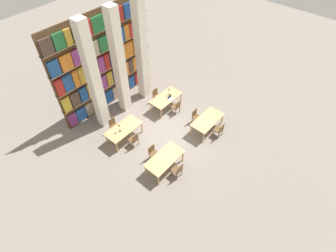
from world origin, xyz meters
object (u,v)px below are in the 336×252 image
at_px(chair_4, 134,140).
at_px(chair_5, 114,125).
at_px(chair_2, 219,130).
at_px(reading_table_3, 166,98).
at_px(reading_table_1, 208,120).
at_px(chair_7, 157,95).
at_px(desk_lamp_0, 119,127).
at_px(chair_1, 153,153).
at_px(laptop, 170,98).
at_px(pillar_right, 141,51).
at_px(chair_3, 196,116).
at_px(desk_lamp_1, 169,91).
at_px(pillar_center, 119,64).
at_px(reading_table_0, 165,159).
at_px(pillar_left, 94,79).
at_px(chair_6, 176,107).
at_px(reading_table_2, 124,129).
at_px(chair_0, 178,170).

bearing_deg(chair_4, chair_5, 90.00).
distance_m(chair_2, reading_table_3, 3.61).
xyz_separation_m(reading_table_1, chair_7, (-0.08, 3.61, -0.20)).
xyz_separation_m(desk_lamp_0, reading_table_3, (3.49, -0.05, -0.41)).
bearing_deg(desk_lamp_0, chair_1, -83.02).
distance_m(chair_7, laptop, 1.10).
bearing_deg(pillar_right, chair_4, -143.19).
height_order(chair_2, laptop, laptop).
height_order(reading_table_1, chair_3, chair_3).
height_order(chair_3, desk_lamp_1, desk_lamp_1).
bearing_deg(chair_1, chair_4, -88.39).
relative_size(desk_lamp_0, reading_table_3, 0.26).
xyz_separation_m(pillar_center, reading_table_3, (1.58, -1.80, -2.32)).
relative_size(reading_table_0, reading_table_3, 1.00).
xyz_separation_m(pillar_left, laptop, (3.28, -2.09, -2.20)).
relative_size(pillar_right, desk_lamp_0, 12.16).
bearing_deg(pillar_center, chair_6, -58.05).
height_order(desk_lamp_0, laptop, desk_lamp_0).
xyz_separation_m(reading_table_2, chair_6, (3.26, -0.84, -0.20)).
bearing_deg(reading_table_2, desk_lamp_1, -0.84).
xyz_separation_m(chair_1, reading_table_1, (3.34, -0.84, 0.20)).
bearing_deg(chair_7, pillar_center, -32.92).
bearing_deg(desk_lamp_0, chair_0, -85.98).
relative_size(chair_0, desk_lamp_0, 1.80).
height_order(reading_table_1, desk_lamp_0, desk_lamp_0).
bearing_deg(chair_6, pillar_right, 89.26).
bearing_deg(desk_lamp_1, reading_table_0, -142.08).
relative_size(chair_3, desk_lamp_0, 1.80).
bearing_deg(desk_lamp_1, chair_7, 110.82).
height_order(pillar_right, desk_lamp_0, pillar_right).
distance_m(pillar_right, chair_1, 5.63).
bearing_deg(laptop, desk_lamp_1, 52.33).
bearing_deg(chair_5, chair_1, 90.74).
bearing_deg(desk_lamp_0, chair_3, -30.43).
bearing_deg(pillar_center, laptop, -51.73).
distance_m(reading_table_2, laptop, 3.32).
height_order(pillar_center, chair_2, pillar_center).
bearing_deg(reading_table_2, laptop, -6.19).
distance_m(chair_1, reading_table_1, 3.45).
xyz_separation_m(reading_table_3, chair_7, (0.02, 0.76, -0.20)).
bearing_deg(pillar_right, chair_7, -91.83).
distance_m(pillar_left, reading_table_1, 6.16).
height_order(chair_1, laptop, laptop).
relative_size(chair_4, desk_lamp_0, 1.80).
height_order(pillar_center, laptop, pillar_center).
distance_m(desk_lamp_1, laptop, 0.46).
height_order(chair_6, chair_7, same).
bearing_deg(chair_3, reading_table_1, 88.01).
relative_size(pillar_right, chair_6, 6.76).
distance_m(pillar_right, chair_5, 4.28).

